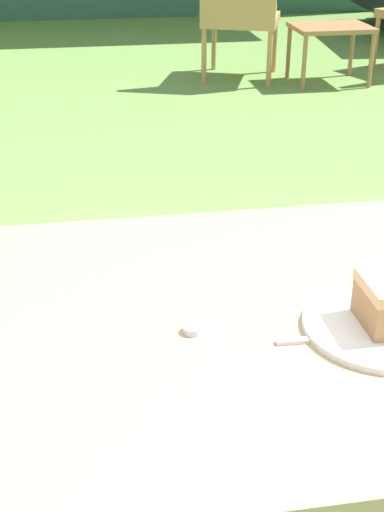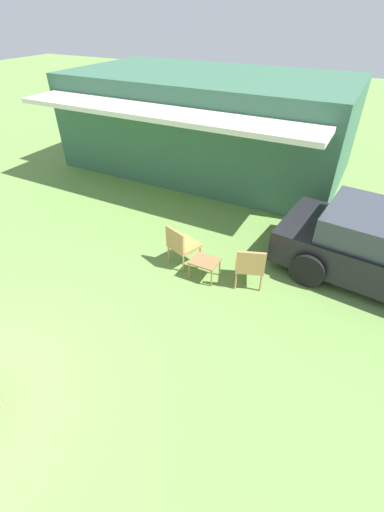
# 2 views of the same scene
# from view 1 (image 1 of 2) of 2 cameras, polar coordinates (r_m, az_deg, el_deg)

# --- Properties ---
(wicker_chair_cushioned) EXTENTS (0.66, 0.66, 0.87)m
(wicker_chair_cushioned) POSITION_cam_1_polar(r_m,az_deg,el_deg) (5.28, 3.91, 19.00)
(wicker_chair_cushioned) COLOR #B2844C
(wicker_chair_cushioned) RESTS_ON ground_plane
(garden_side_table) EXTENTS (0.53, 0.42, 0.40)m
(garden_side_table) POSITION_cam_1_polar(r_m,az_deg,el_deg) (5.29, 11.05, 17.15)
(garden_side_table) COLOR #996B42
(garden_side_table) RESTS_ON ground_plane
(patio_table) EXTENTS (0.91, 0.74, 0.69)m
(patio_table) POSITION_cam_1_polar(r_m,az_deg,el_deg) (1.08, 0.89, -7.91)
(patio_table) COLOR tan
(patio_table) RESTS_ON ground_plane
(fork) EXTENTS (0.17, 0.02, 0.01)m
(fork) POSITION_cam_1_polar(r_m,az_deg,el_deg) (1.01, 11.41, -6.44)
(fork) COLOR silver
(fork) RESTS_ON patio_table
(loose_bottle_cap) EXTENTS (0.03, 0.03, 0.01)m
(loose_bottle_cap) POSITION_cam_1_polar(r_m,az_deg,el_deg) (1.01, 0.04, -5.87)
(loose_bottle_cap) COLOR silver
(loose_bottle_cap) RESTS_ON patio_table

